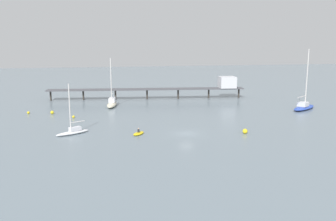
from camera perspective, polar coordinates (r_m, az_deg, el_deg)
name	(u,v)px	position (r m, az deg, el deg)	size (l,w,h in m)	color
ground_plane	(186,133)	(62.55, 2.99, -3.71)	(400.00, 400.00, 0.00)	slate
pier	(188,86)	(102.90, 3.30, 4.00)	(56.08, 11.01, 6.28)	#4C4C51
sailboat_blue	(304,106)	(91.62, 21.05, 0.65)	(9.76, 7.97, 14.44)	#2D4CB7
sailboat_white	(73,131)	(64.00, -15.06, -3.15)	(6.04, 4.18, 8.87)	white
sailboat_cream	(112,103)	(91.02, -9.01, 1.21)	(3.92, 9.39, 12.20)	beige
dinghy_yellow	(139,133)	(61.99, -4.77, -3.66)	(2.83, 3.19, 1.14)	yellow
mooring_buoy_inner	(245,131)	(63.67, 12.30, -3.28)	(0.88, 0.88, 0.88)	yellow
mooring_buoy_far	(28,113)	(85.94, -21.56, -0.32)	(0.60, 0.60, 0.60)	yellow
mooring_buoy_mid	(73,117)	(78.10, -14.98, -0.98)	(0.57, 0.57, 0.57)	yellow
mooring_buoy_near	(52,112)	(83.98, -18.16, -0.29)	(0.76, 0.76, 0.76)	yellow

